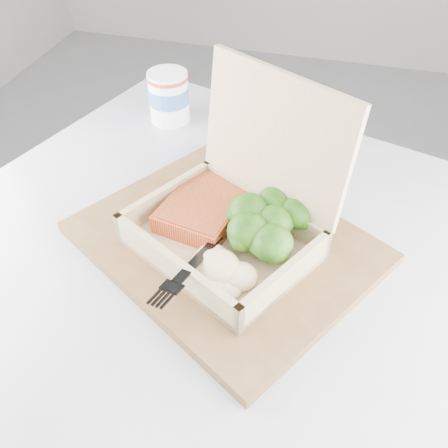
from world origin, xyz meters
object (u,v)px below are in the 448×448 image
(cafe_table, at_px, (213,349))
(serving_tray, at_px, (225,242))
(paper_cup, at_px, (169,95))
(takeout_container, at_px, (239,207))

(cafe_table, relative_size, serving_tray, 2.78)
(serving_tray, height_order, paper_cup, paper_cup)
(paper_cup, bearing_deg, serving_tray, -57.68)
(takeout_container, distance_m, paper_cup, 0.36)
(serving_tray, bearing_deg, cafe_table, -99.10)
(cafe_table, xyz_separation_m, serving_tray, (0.01, 0.04, 0.20))
(takeout_container, height_order, paper_cup, takeout_container)
(cafe_table, xyz_separation_m, takeout_container, (0.02, 0.05, 0.26))
(cafe_table, bearing_deg, serving_tray, 80.90)
(cafe_table, height_order, takeout_container, takeout_container)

